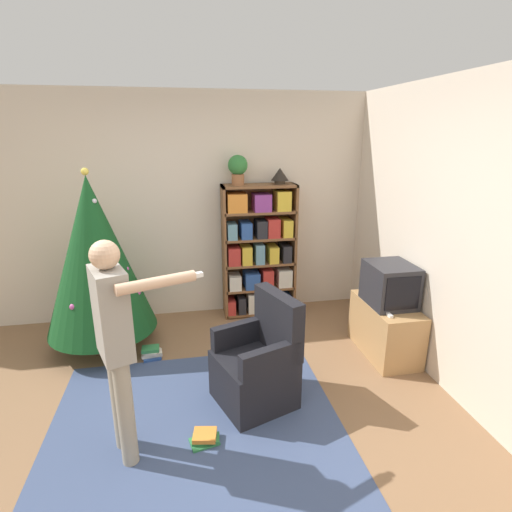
{
  "coord_description": "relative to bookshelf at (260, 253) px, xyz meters",
  "views": [
    {
      "loc": [
        -0.09,
        -2.52,
        2.15
      ],
      "look_at": [
        0.56,
        0.96,
        1.05
      ],
      "focal_mm": 28.0,
      "sensor_mm": 36.0,
      "label": 1
    }
  ],
  "objects": [
    {
      "name": "television",
      "position": [
        1.06,
        -1.17,
        -0.03
      ],
      "size": [
        0.41,
        0.48,
        0.41
      ],
      "color": "#28282D",
      "rests_on": "tv_stand"
    },
    {
      "name": "potted_plant",
      "position": [
        -0.25,
        0.01,
        1.0
      ],
      "size": [
        0.22,
        0.22,
        0.33
      ],
      "color": "#935B38",
      "rests_on": "bookshelf"
    },
    {
      "name": "christmas_tree",
      "position": [
        -1.74,
        -0.53,
        0.22
      ],
      "size": [
        1.06,
        1.06,
        1.84
      ],
      "color": "#4C3323",
      "rests_on": "ground_plane"
    },
    {
      "name": "area_rug",
      "position": [
        -0.86,
        -1.88,
        -0.77
      ],
      "size": [
        2.21,
        1.93,
        0.01
      ],
      "color": "#3D4C70",
      "rests_on": "ground_plane"
    },
    {
      "name": "wall_back",
      "position": [
        -0.79,
        0.23,
        0.53
      ],
      "size": [
        8.0,
        0.1,
        2.6
      ],
      "color": "beige",
      "rests_on": "ground_plane"
    },
    {
      "name": "tv_stand",
      "position": [
        1.06,
        -1.16,
        -0.5
      ],
      "size": [
        0.42,
        0.81,
        0.54
      ],
      "color": "tan",
      "rests_on": "ground_plane"
    },
    {
      "name": "book_pile_by_chair",
      "position": [
        -0.81,
        -2.07,
        -0.73
      ],
      "size": [
        0.23,
        0.19,
        0.08
      ],
      "color": "#2D7A42",
      "rests_on": "ground_plane"
    },
    {
      "name": "armchair",
      "position": [
        -0.34,
        -1.67,
        -0.45
      ],
      "size": [
        0.73,
        0.72,
        0.92
      ],
      "rotation": [
        0.0,
        0.0,
        -1.22
      ],
      "color": "black",
      "rests_on": "ground_plane"
    },
    {
      "name": "book_pile_near_tree",
      "position": [
        -1.26,
        -0.84,
        -0.71
      ],
      "size": [
        0.21,
        0.16,
        0.12
      ],
      "color": "#284C93",
      "rests_on": "ground_plane"
    },
    {
      "name": "game_remote",
      "position": [
        0.93,
        -1.41,
        -0.22
      ],
      "size": [
        0.04,
        0.12,
        0.02
      ],
      "color": "white",
      "rests_on": "tv_stand"
    },
    {
      "name": "ground_plane",
      "position": [
        -0.79,
        -1.94,
        -0.77
      ],
      "size": [
        14.0,
        14.0,
        0.0
      ],
      "primitive_type": "plane",
      "color": "#846042"
    },
    {
      "name": "wall_right",
      "position": [
        1.34,
        -1.94,
        0.53
      ],
      "size": [
        0.1,
        8.0,
        2.6
      ],
      "color": "beige",
      "rests_on": "ground_plane"
    },
    {
      "name": "standing_person",
      "position": [
        -1.34,
        -2.07,
        0.14
      ],
      "size": [
        0.72,
        0.44,
        1.54
      ],
      "rotation": [
        0.0,
        0.0,
        -1.21
      ],
      "color": "#9E937F",
      "rests_on": "ground_plane"
    },
    {
      "name": "bookshelf",
      "position": [
        0.0,
        0.0,
        0.0
      ],
      "size": [
        0.86,
        0.31,
        1.58
      ],
      "color": "brown",
      "rests_on": "ground_plane"
    },
    {
      "name": "table_lamp",
      "position": [
        0.23,
        0.01,
        0.91
      ],
      "size": [
        0.2,
        0.2,
        0.18
      ],
      "color": "#473828",
      "rests_on": "bookshelf"
    }
  ]
}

